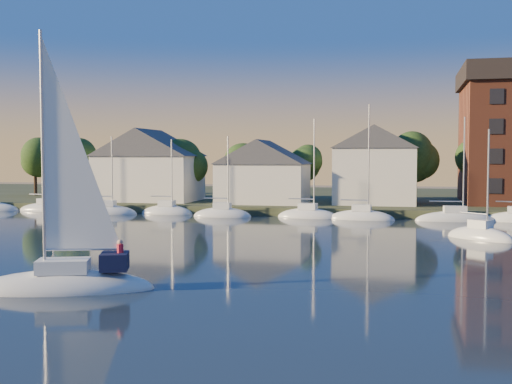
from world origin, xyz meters
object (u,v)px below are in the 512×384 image
(clubhouse_east, at_px, (375,164))
(drifting_sailboat_right, at_px, (480,238))
(clubhouse_west, at_px, (149,164))
(hero_sailboat, at_px, (66,279))
(clubhouse_centre, at_px, (263,171))

(clubhouse_east, xyz_separation_m, drifting_sailboat_right, (9.89, -25.29, -5.90))
(clubhouse_west, relative_size, hero_sailboat, 0.94)
(clubhouse_west, distance_m, clubhouse_centre, 16.05)
(hero_sailboat, xyz_separation_m, drifting_sailboat_right, (23.39, 26.62, -0.51))
(clubhouse_west, relative_size, clubhouse_centre, 1.18)
(clubhouse_centre, xyz_separation_m, clubhouse_east, (14.00, 2.00, 0.87))
(clubhouse_west, height_order, clubhouse_east, clubhouse_east)
(drifting_sailboat_right, bearing_deg, clubhouse_west, -171.21)
(clubhouse_west, bearing_deg, clubhouse_centre, -3.58)
(clubhouse_centre, height_order, hero_sailboat, hero_sailboat)
(clubhouse_centre, xyz_separation_m, hero_sailboat, (0.50, -49.91, -4.53))
(clubhouse_centre, relative_size, drifting_sailboat_right, 1.12)
(clubhouse_west, xyz_separation_m, hero_sailboat, (16.50, -50.91, -5.33))
(clubhouse_centre, relative_size, clubhouse_east, 1.10)
(clubhouse_west, xyz_separation_m, drifting_sailboat_right, (39.89, -24.29, -5.83))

